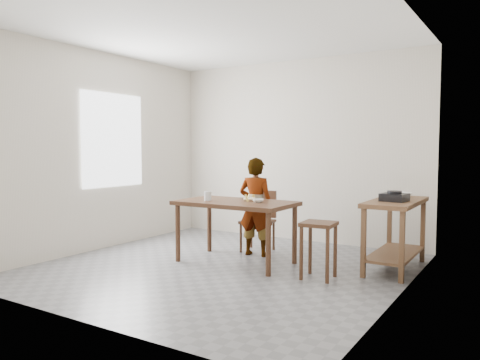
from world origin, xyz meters
The scene contains 17 objects.
floor centered at (0.00, 0.00, -0.02)m, with size 4.00×4.00×0.04m, color slate.
ceiling centered at (0.00, 0.00, 2.72)m, with size 4.00×4.00×0.04m, color white.
wall_back centered at (0.00, 2.02, 1.35)m, with size 4.00×0.04×2.70m, color beige.
wall_front centered at (0.00, -2.02, 1.35)m, with size 4.00×0.04×2.70m, color beige.
wall_left centered at (-2.02, 0.00, 1.35)m, with size 0.04×4.00×2.70m, color beige.
wall_right centered at (2.02, 0.00, 1.35)m, with size 0.04×4.00×2.70m, color beige.
window_pane centered at (-1.97, 0.20, 1.50)m, with size 0.02×1.10×1.30m, color silver.
dining_table centered at (0.00, 0.30, 0.38)m, with size 1.40×0.80×0.75m, color #402617, non-canonical shape.
prep_counter centered at (1.72, 1.00, 0.40)m, with size 0.50×1.20×0.80m, color brown, non-canonical shape.
child centered at (0.02, 0.75, 0.63)m, with size 0.46×0.30×1.27m, color silver.
dining_chair centered at (-0.09, 0.98, 0.41)m, with size 0.39×0.39×0.81m, color #402617, non-canonical shape.
stool centered at (1.12, 0.18, 0.30)m, with size 0.34×0.34×0.61m, color #402617, non-canonical shape.
glass_tumbler centered at (-0.33, 0.18, 0.81)m, with size 0.09×0.09×0.11m, color silver.
small_bowl centered at (0.30, 0.33, 0.77)m, with size 0.13×0.13×0.04m, color white.
banana centered at (0.14, 0.39, 0.78)m, with size 0.17×0.12×0.06m, color #FAD562, non-canonical shape.
serving_bowl centered at (1.71, 1.34, 0.83)m, with size 0.22×0.22×0.06m, color white.
gas_burner centered at (1.74, 0.86, 0.84)m, with size 0.26×0.26×0.09m, color black.
Camera 1 is at (3.01, -4.43, 1.39)m, focal length 35.00 mm.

